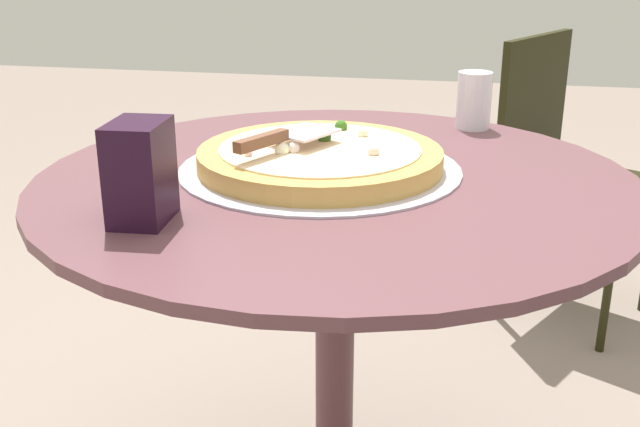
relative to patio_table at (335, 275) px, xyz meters
The scene contains 6 objects.
patio_table is the anchor object (origin of this frame).
pizza_on_tray 0.20m from the patio_table, 50.44° to the left, with size 0.46×0.46×0.06m.
pizza_server 0.25m from the patio_table, 94.48° to the left, with size 0.21×0.14×0.02m.
drinking_cup 0.48m from the patio_table, 29.85° to the right, with size 0.07×0.07×0.11m, color white.
napkin_dispenser 0.41m from the patio_table, 138.57° to the left, with size 0.10×0.07×0.14m, color black.
patio_chair_near 1.25m from the patio_table, 22.85° to the right, with size 0.54×0.54×0.84m.
Camera 1 is at (-1.17, -0.21, 1.13)m, focal length 43.42 mm.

